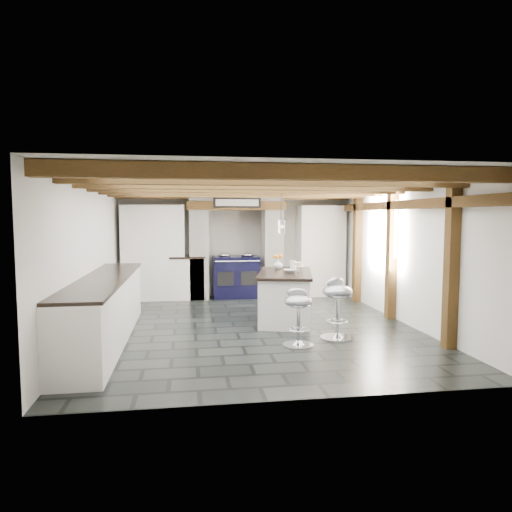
{
  "coord_description": "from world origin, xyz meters",
  "views": [
    {
      "loc": [
        -1.03,
        -7.15,
        1.77
      ],
      "look_at": [
        0.1,
        0.4,
        1.1
      ],
      "focal_mm": 32.0,
      "sensor_mm": 36.0,
      "label": 1
    }
  ],
  "objects": [
    {
      "name": "ground",
      "position": [
        0.0,
        0.0,
        0.0
      ],
      "size": [
        6.0,
        6.0,
        0.0
      ],
      "primitive_type": "plane",
      "color": "black",
      "rests_on": "ground"
    },
    {
      "name": "bar_stool_near",
      "position": [
        1.07,
        -0.94,
        0.55
      ],
      "size": [
        0.55,
        0.55,
        0.89
      ],
      "rotation": [
        0.0,
        0.0,
        0.34
      ],
      "color": "silver",
      "rests_on": "ground"
    },
    {
      "name": "range_cooker",
      "position": [
        0.0,
        2.68,
        0.47
      ],
      "size": [
        1.0,
        0.63,
        0.99
      ],
      "color": "black",
      "rests_on": "ground"
    },
    {
      "name": "room_shell",
      "position": [
        -0.61,
        1.42,
        1.07
      ],
      "size": [
        6.0,
        6.03,
        6.0
      ],
      "color": "white",
      "rests_on": "ground"
    },
    {
      "name": "kitchen_island",
      "position": [
        0.59,
        0.35,
        0.42
      ],
      "size": [
        1.23,
        1.83,
        1.1
      ],
      "rotation": [
        0.0,
        0.0,
        -0.23
      ],
      "color": "white",
      "rests_on": "ground"
    },
    {
      "name": "bar_stool_far",
      "position": [
        0.44,
        -1.21,
        0.49
      ],
      "size": [
        0.49,
        0.49,
        0.79
      ],
      "rotation": [
        0.0,
        0.0,
        -0.31
      ],
      "color": "silver",
      "rests_on": "ground"
    }
  ]
}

